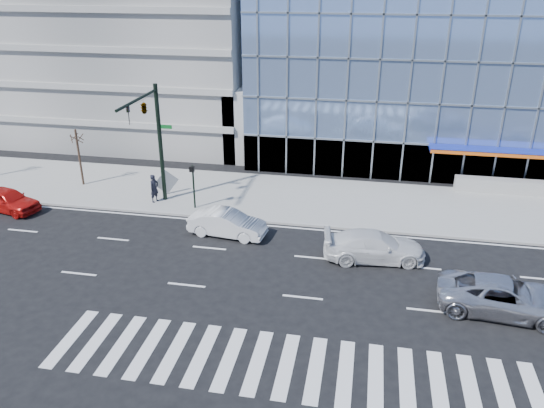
{
  "coord_description": "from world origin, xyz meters",
  "views": [
    {
      "loc": [
        2.59,
        -25.89,
        14.84
      ],
      "look_at": [
        -2.86,
        3.0,
        1.75
      ],
      "focal_mm": 35.0,
      "sensor_mm": 36.0,
      "label": 1
    }
  ],
  "objects": [
    {
      "name": "ground",
      "position": [
        0.0,
        0.0,
        0.0
      ],
      "size": [
        160.0,
        160.0,
        0.0
      ],
      "primitive_type": "plane",
      "color": "black",
      "rests_on": "ground"
    },
    {
      "name": "sidewalk",
      "position": [
        0.0,
        8.0,
        0.07
      ],
      "size": [
        120.0,
        8.0,
        0.15
      ],
      "primitive_type": "cube",
      "color": "gray",
      "rests_on": "ground"
    },
    {
      "name": "theatre_building",
      "position": [
        14.0,
        26.0,
        7.5
      ],
      "size": [
        42.0,
        26.0,
        15.0
      ],
      "primitive_type": "cube",
      "color": "#7F9FD4",
      "rests_on": "ground"
    },
    {
      "name": "parking_garage",
      "position": [
        -20.0,
        26.0,
        10.0
      ],
      "size": [
        24.0,
        24.0,
        20.0
      ],
      "primitive_type": "cube",
      "color": "gray",
      "rests_on": "ground"
    },
    {
      "name": "ramp_block",
      "position": [
        -6.0,
        18.0,
        3.0
      ],
      "size": [
        6.0,
        8.0,
        6.0
      ],
      "primitive_type": "cube",
      "color": "gray",
      "rests_on": "ground"
    },
    {
      "name": "traffic_signal",
      "position": [
        -11.0,
        4.57,
        6.16
      ],
      "size": [
        1.14,
        5.74,
        8.0
      ],
      "color": "black",
      "rests_on": "sidewalk"
    },
    {
      "name": "ped_signal_post",
      "position": [
        -8.5,
        4.94,
        2.14
      ],
      "size": [
        0.3,
        0.33,
        3.0
      ],
      "color": "black",
      "rests_on": "sidewalk"
    },
    {
      "name": "street_tree_near",
      "position": [
        -18.0,
        7.5,
        3.78
      ],
      "size": [
        1.1,
        1.1,
        4.23
      ],
      "color": "#332319",
      "rests_on": "sidewalk"
    },
    {
      "name": "silver_suv",
      "position": [
        9.37,
        -3.41,
        0.84
      ],
      "size": [
        6.24,
        3.32,
        1.67
      ],
      "primitive_type": "imported",
      "rotation": [
        0.0,
        0.0,
        1.48
      ],
      "color": "silver",
      "rests_on": "ground"
    },
    {
      "name": "white_suv",
      "position": [
        3.37,
        0.48,
        0.81
      ],
      "size": [
        5.83,
        2.98,
        1.62
      ],
      "primitive_type": "imported",
      "rotation": [
        0.0,
        0.0,
        1.7
      ],
      "color": "silver",
      "rests_on": "ground"
    },
    {
      "name": "white_sedan",
      "position": [
        -5.37,
        1.8,
        0.78
      ],
      "size": [
        4.87,
        2.17,
        1.55
      ],
      "primitive_type": "imported",
      "rotation": [
        0.0,
        0.0,
        1.46
      ],
      "color": "silver",
      "rests_on": "ground"
    },
    {
      "name": "red_sedan",
      "position": [
        -20.67,
        2.56,
        0.77
      ],
      "size": [
        4.85,
        2.82,
        1.55
      ],
      "primitive_type": "imported",
      "rotation": [
        0.0,
        0.0,
        1.34
      ],
      "color": "#B7110E",
      "rests_on": "ground"
    },
    {
      "name": "pedestrian",
      "position": [
        -11.5,
        5.47,
        1.13
      ],
      "size": [
        0.71,
        0.84,
        1.96
      ],
      "primitive_type": "imported",
      "rotation": [
        0.0,
        0.0,
        1.17
      ],
      "color": "black",
      "rests_on": "sidewalk"
    },
    {
      "name": "tilted_panel",
      "position": [
        -11.19,
        6.88,
        1.07
      ],
      "size": [
        1.46,
        1.21,
        1.84
      ],
      "primitive_type": "cube",
      "rotation": [
        0.0,
        0.75,
        0.68
      ],
      "color": "#A7A7A7",
      "rests_on": "sidewalk"
    }
  ]
}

